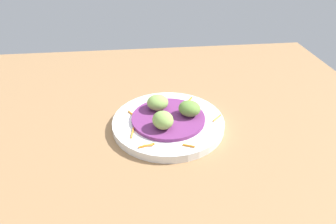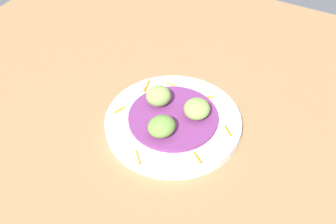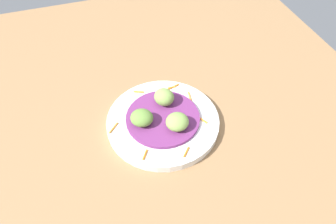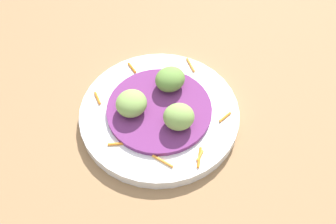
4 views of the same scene
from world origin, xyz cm
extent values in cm
cube|color=#936D47|center=(0.00, 0.00, 1.00)|extent=(110.00, 110.00, 2.00)
cylinder|color=white|center=(-5.89, 0.38, 2.92)|extent=(25.26, 25.26, 1.84)
cylinder|color=#702D6B|center=(-5.89, 0.38, 4.24)|extent=(16.54, 16.54, 0.80)
cylinder|color=orange|center=(2.99, -5.06, 4.04)|extent=(0.50, 1.87, 0.40)
cylinder|color=orange|center=(-9.15, -8.31, 4.04)|extent=(2.31, 1.53, 0.40)
cylinder|color=orange|center=(-16.00, -1.84, 4.04)|extent=(2.13, 1.99, 0.40)
cylinder|color=orange|center=(3.01, -5.39, 4.04)|extent=(1.26, 3.36, 0.40)
cylinder|color=orange|center=(-1.58, -8.13, 4.04)|extent=(3.50, 0.92, 0.40)
cylinder|color=orange|center=(-5.08, 11.05, 4.04)|extent=(2.53, 2.56, 0.40)
cylinder|color=orange|center=(4.00, 2.99, 4.04)|extent=(1.32, 2.44, 0.40)
cylinder|color=orange|center=(-13.96, 6.35, 4.04)|extent=(2.27, 1.72, 0.40)
ellipsoid|color=olive|center=(-6.16, 4.80, 6.33)|extent=(6.24, 6.45, 3.39)
ellipsoid|color=#84A851|center=(-9.58, -2.07, 6.31)|extent=(4.81, 4.99, 3.35)
ellipsoid|color=#84A851|center=(-1.92, -1.59, 6.53)|extent=(6.28, 6.18, 3.77)
camera|label=1|loc=(50.60, -6.44, 42.62)|focal=32.60mm
camera|label=2|loc=(-30.49, 46.96, 56.88)|focal=43.58mm
camera|label=3|loc=(-49.62, 13.18, 57.68)|focal=33.71mm
camera|label=4|loc=(11.28, -35.02, 55.88)|focal=44.10mm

